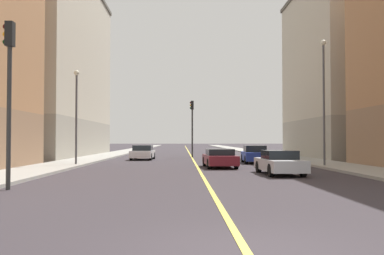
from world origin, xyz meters
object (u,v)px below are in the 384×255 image
(traffic_light_median_far, at_px, (192,121))
(car_blue, at_px, (255,155))
(car_white, at_px, (143,153))
(car_maroon, at_px, (220,158))
(building_right_midblock, at_px, (49,67))
(street_lamp_left_near, at_px, (324,90))
(building_left_mid, at_px, (346,71))
(car_silver, at_px, (280,163))
(street_lamp_right_near, at_px, (76,106))
(traffic_light_right_near, at_px, (9,81))

(traffic_light_median_far, relative_size, car_blue, 1.42)
(car_white, height_order, car_blue, car_blue)
(car_blue, bearing_deg, car_maroon, -121.65)
(building_right_midblock, bearing_deg, car_maroon, -48.15)
(street_lamp_left_near, bearing_deg, building_left_mid, 63.65)
(building_right_midblock, xyz_separation_m, car_silver, (19.58, -24.60, -9.20))
(street_lamp_left_near, bearing_deg, car_silver, -127.16)
(street_lamp_left_near, xyz_separation_m, street_lamp_right_near, (-16.55, 1.77, -0.94))
(building_left_mid, height_order, building_right_midblock, building_right_midblock)
(building_left_mid, xyz_separation_m, traffic_light_right_near, (-22.84, -26.71, -4.82))
(building_right_midblock, bearing_deg, car_silver, -51.49)
(building_right_midblock, bearing_deg, street_lamp_right_near, -67.14)
(traffic_light_median_far, xyz_separation_m, street_lamp_right_near, (-8.31, -14.50, 0.31))
(traffic_light_median_far, height_order, car_silver, traffic_light_median_far)
(car_silver, bearing_deg, car_white, 117.02)
(building_right_midblock, height_order, traffic_light_right_near, building_right_midblock)
(car_white, distance_m, car_silver, 18.95)
(street_lamp_right_near, xyz_separation_m, car_silver, (12.31, -7.36, -3.50))
(car_maroon, bearing_deg, traffic_light_median_far, 94.91)
(building_right_midblock, xyz_separation_m, traffic_light_median_far, (15.58, -2.74, -6.02))
(building_left_mid, height_order, car_maroon, building_left_mid)
(car_blue, height_order, car_maroon, car_blue)
(building_right_midblock, relative_size, street_lamp_right_near, 3.97)
(car_blue, bearing_deg, car_white, 146.60)
(building_left_mid, xyz_separation_m, traffic_light_median_far, (-15.51, 1.59, -4.96))
(street_lamp_left_near, relative_size, street_lamp_right_near, 1.28)
(traffic_light_median_far, bearing_deg, car_white, -132.79)
(street_lamp_right_near, bearing_deg, car_maroon, -10.02)
(building_right_midblock, height_order, car_maroon, building_right_midblock)
(traffic_light_right_near, distance_m, car_silver, 13.45)
(car_white, bearing_deg, traffic_light_median_far, 47.21)
(street_lamp_left_near, distance_m, car_maroon, 8.16)
(car_white, bearing_deg, street_lamp_left_near, -41.30)
(car_maroon, bearing_deg, building_left_mid, 46.01)
(traffic_light_median_far, bearing_deg, traffic_light_right_near, -104.52)
(building_left_mid, bearing_deg, car_silver, -119.59)
(car_white, bearing_deg, building_right_midblock, 144.86)
(building_left_mid, height_order, street_lamp_left_near, building_left_mid)
(traffic_light_right_near, distance_m, car_white, 23.72)
(building_right_midblock, height_order, street_lamp_left_near, building_right_midblock)
(traffic_light_median_far, height_order, street_lamp_right_near, street_lamp_right_near)
(traffic_light_right_near, bearing_deg, car_white, 83.35)
(car_silver, height_order, car_blue, car_blue)
(street_lamp_right_near, bearing_deg, car_blue, 15.01)
(car_white, bearing_deg, building_left_mid, 9.56)
(traffic_light_median_far, distance_m, car_silver, 22.45)
(traffic_light_median_far, xyz_separation_m, street_lamp_left_near, (8.24, -16.27, 1.26))
(street_lamp_right_near, relative_size, car_white, 1.42)
(traffic_light_right_near, height_order, street_lamp_right_near, street_lamp_right_near)
(car_maroon, bearing_deg, traffic_light_right_near, -125.80)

